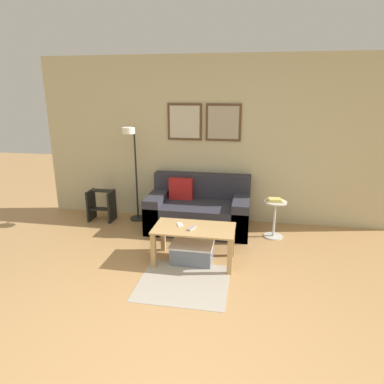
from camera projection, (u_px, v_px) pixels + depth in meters
The scene contains 12 objects.
ground_plane at pixel (166, 365), 2.66m from camera, with size 16.00×16.00×0.00m, color tan.
wall_back at pixel (215, 141), 5.30m from camera, with size 5.60×0.09×2.55m.
area_rug at pixel (184, 282), 3.78m from camera, with size 0.99×0.91×0.01m, color #A39989.
couch at pixel (199, 210), 5.20m from camera, with size 1.51×0.85×0.79m.
coffee_table at pixel (194, 234), 4.15m from camera, with size 0.98×0.52×0.45m.
storage_bin at pixel (192, 252), 4.22m from camera, with size 0.52×0.36×0.23m.
floor_lamp at pixel (133, 162), 5.24m from camera, with size 0.27×0.47×1.52m.
side_table at pixel (274, 216), 4.87m from camera, with size 0.32×0.32×0.54m.
book_stack at pixel (275, 200), 4.81m from camera, with size 0.22×0.17×0.04m.
remote_control at pixel (192, 228), 4.09m from camera, with size 0.04×0.15×0.02m, color #99999E.
cell_phone at pixel (180, 224), 4.21m from camera, with size 0.07×0.14×0.01m, color silver.
step_stool at pixel (101, 205), 5.52m from camera, with size 0.39×0.29×0.49m.
Camera 1 is at (0.58, -2.08, 2.06)m, focal length 32.00 mm.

